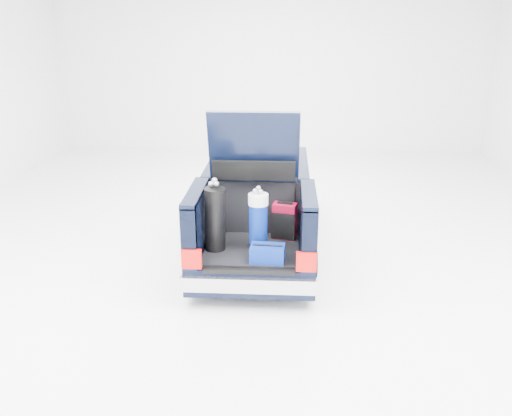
# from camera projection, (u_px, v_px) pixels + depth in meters

# --- Properties ---
(ground) EXTENTS (14.00, 14.00, 0.00)m
(ground) POSITION_uv_depth(u_px,v_px,m) (258.00, 245.00, 9.22)
(ground) COLOR white
(ground) RESTS_ON ground
(car) EXTENTS (1.87, 4.65, 2.47)m
(car) POSITION_uv_depth(u_px,v_px,m) (258.00, 206.00, 9.09)
(car) COLOR black
(car) RESTS_ON ground
(red_suitcase) EXTENTS (0.37, 0.29, 0.56)m
(red_suitcase) POSITION_uv_depth(u_px,v_px,m) (285.00, 221.00, 7.88)
(red_suitcase) COLOR maroon
(red_suitcase) RESTS_ON car
(black_golf_bag) EXTENTS (0.38, 0.41, 1.02)m
(black_golf_bag) POSITION_uv_depth(u_px,v_px,m) (215.00, 219.00, 7.41)
(black_golf_bag) COLOR black
(black_golf_bag) RESTS_ON car
(blue_golf_bag) EXTENTS (0.36, 0.36, 0.92)m
(blue_golf_bag) POSITION_uv_depth(u_px,v_px,m) (258.00, 222.00, 7.43)
(blue_golf_bag) COLOR black
(blue_golf_bag) RESTS_ON car
(blue_duffel) EXTENTS (0.47, 0.33, 0.24)m
(blue_duffel) POSITION_uv_depth(u_px,v_px,m) (268.00, 253.00, 7.18)
(blue_duffel) COLOR navy
(blue_duffel) RESTS_ON car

